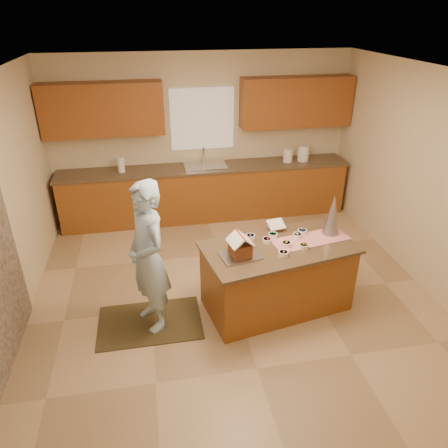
{
  "coord_description": "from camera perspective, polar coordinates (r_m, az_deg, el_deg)",
  "views": [
    {
      "loc": [
        -0.91,
        -4.16,
        3.31
      ],
      "look_at": [
        -0.1,
        0.2,
        1.0
      ],
      "focal_mm": 33.7,
      "sensor_mm": 36.0,
      "label": 1
    }
  ],
  "objects": [
    {
      "name": "boy",
      "position": [
        4.62,
        -10.26,
        -4.54
      ],
      "size": [
        0.64,
        0.76,
        1.76
      ],
      "primitive_type": "imported",
      "rotation": [
        0.0,
        0.0,
        -1.17
      ],
      "color": "#A8CCEE",
      "rests_on": "rug"
    },
    {
      "name": "paper_towel",
      "position": [
        7.0,
        -13.8,
        7.81
      ],
      "size": [
        0.11,
        0.11,
        0.24
      ],
      "primitive_type": "cylinder",
      "color": "white",
      "rests_on": "back_counter_top"
    },
    {
      "name": "candy_bowls",
      "position": [
        4.95,
        7.99,
        -2.21
      ],
      "size": [
        0.76,
        0.56,
        0.05
      ],
      "color": "yellow",
      "rests_on": "island_top"
    },
    {
      "name": "cookbook",
      "position": [
        5.17,
        7.08,
        -0.06
      ],
      "size": [
        0.23,
        0.19,
        0.09
      ],
      "primitive_type": "cube",
      "rotation": [
        -1.13,
        0.0,
        0.19
      ],
      "color": "white",
      "rests_on": "island_top"
    },
    {
      "name": "wall_front",
      "position": [
        2.58,
        15.56,
        -23.31
      ],
      "size": [
        5.5,
        5.5,
        0.0
      ],
      "primitive_type": "plane",
      "color": "beige",
      "rests_on": "floor"
    },
    {
      "name": "back_counter_base",
      "position": [
        7.26,
        -2.47,
        4.21
      ],
      "size": [
        4.8,
        0.6,
        0.88
      ],
      "primitive_type": "cube",
      "color": "brown",
      "rests_on": "floor"
    },
    {
      "name": "rug",
      "position": [
        5.14,
        -9.99,
        -13.01
      ],
      "size": [
        1.2,
        0.78,
        0.01
      ],
      "primitive_type": "cube",
      "color": "black",
      "rests_on": "floor"
    },
    {
      "name": "island_base",
      "position": [
        5.12,
        7.17,
        -7.26
      ],
      "size": [
        1.79,
        1.13,
        0.81
      ],
      "primitive_type": "cube",
      "rotation": [
        0.0,
        0.0,
        0.19
      ],
      "color": "brown",
      "rests_on": "floor"
    },
    {
      "name": "sink",
      "position": [
        7.1,
        -2.54,
        7.55
      ],
      "size": [
        0.7,
        0.45,
        0.12
      ],
      "primitive_type": "cube",
      "color": "silver",
      "rests_on": "back_counter_top"
    },
    {
      "name": "window_curtain",
      "position": [
        7.14,
        -2.99,
        14.02
      ],
      "size": [
        1.05,
        0.03,
        1.0
      ],
      "primitive_type": "cube",
      "color": "white",
      "rests_on": "wall_back"
    },
    {
      "name": "upper_cabinet_left",
      "position": [
        6.91,
        -16.14,
        14.7
      ],
      "size": [
        1.85,
        0.35,
        0.8
      ],
      "primitive_type": "cube",
      "color": "brown",
      "rests_on": "wall_back"
    },
    {
      "name": "ceiling",
      "position": [
        4.3,
        1.9,
        19.35
      ],
      "size": [
        5.5,
        5.5,
        0.0
      ],
      "primitive_type": "plane",
      "color": "silver",
      "rests_on": "floor"
    },
    {
      "name": "upper_cabinet_right",
      "position": [
        7.3,
        9.76,
        16.0
      ],
      "size": [
        1.85,
        0.35,
        0.8
      ],
      "primitive_type": "cube",
      "color": "brown",
      "rests_on": "wall_back"
    },
    {
      "name": "tinsel_tree",
      "position": [
        5.15,
        14.51,
        1.25
      ],
      "size": [
        0.24,
        0.24,
        0.51
      ],
      "primitive_type": "cone",
      "rotation": [
        0.0,
        0.0,
        0.19
      ],
      "color": "silver",
      "rests_on": "island_top"
    },
    {
      "name": "wall_right",
      "position": [
        5.72,
        27.02,
        4.39
      ],
      "size": [
        5.5,
        5.5,
        0.0
      ],
      "primitive_type": "plane",
      "color": "beige",
      "rests_on": "floor"
    },
    {
      "name": "faucet",
      "position": [
        7.21,
        -2.77,
        9.3
      ],
      "size": [
        0.03,
        0.03,
        0.28
      ],
      "primitive_type": "cylinder",
      "color": "silver",
      "rests_on": "back_counter_top"
    },
    {
      "name": "floor",
      "position": [
        5.39,
        1.46,
        -10.35
      ],
      "size": [
        5.5,
        5.5,
        0.0
      ],
      "primitive_type": "plane",
      "color": "tan",
      "rests_on": "ground"
    },
    {
      "name": "baking_tray",
      "position": [
        4.65,
        2.18,
        -4.3
      ],
      "size": [
        0.48,
        0.39,
        0.02
      ],
      "primitive_type": "cube",
      "rotation": [
        0.0,
        0.0,
        0.19
      ],
      "color": "silver",
      "rests_on": "island_top"
    },
    {
      "name": "island_top",
      "position": [
        4.89,
        7.46,
        -3.16
      ],
      "size": [
        1.88,
        1.21,
        0.04
      ],
      "primitive_type": "cube",
      "rotation": [
        0.0,
        0.0,
        0.19
      ],
      "color": "brown",
      "rests_on": "island_base"
    },
    {
      "name": "canister_b",
      "position": [
        7.46,
        10.76,
        9.41
      ],
      "size": [
        0.18,
        0.18,
        0.26
      ],
      "primitive_type": "cylinder",
      "color": "white",
      "rests_on": "back_counter_top"
    },
    {
      "name": "canister_c",
      "position": [
        7.46,
        10.49,
        9.18
      ],
      "size": [
        0.14,
        0.14,
        0.2
      ],
      "primitive_type": "cylinder",
      "color": "white",
      "rests_on": "back_counter_top"
    },
    {
      "name": "canister_a",
      "position": [
        7.37,
        8.65,
        9.19
      ],
      "size": [
        0.16,
        0.16,
        0.22
      ],
      "primitive_type": "cylinder",
      "color": "white",
      "rests_on": "back_counter_top"
    },
    {
      "name": "back_counter_top",
      "position": [
        7.1,
        -2.54,
        7.63
      ],
      "size": [
        4.85,
        0.63,
        0.04
      ],
      "primitive_type": "cube",
      "color": "brown",
      "rests_on": "back_counter_base"
    },
    {
      "name": "gingerbread_house",
      "position": [
        4.59,
        2.21,
        -3.14
      ],
      "size": [
        0.3,
        0.3,
        0.26
      ],
      "color": "brown",
      "rests_on": "baking_tray"
    },
    {
      "name": "wall_back",
      "position": [
        7.24,
        -2.96,
        11.77
      ],
      "size": [
        5.5,
        5.5,
        0.0
      ],
      "primitive_type": "plane",
      "color": "beige",
      "rests_on": "floor"
    },
    {
      "name": "table_runner",
      "position": [
        5.08,
        11.63,
        -2.05
      ],
      "size": [
        0.97,
        0.5,
        0.01
      ],
      "primitive_type": "cube",
      "rotation": [
        0.0,
        0.0,
        0.19
      ],
      "color": "red",
      "rests_on": "island_top"
    }
  ]
}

